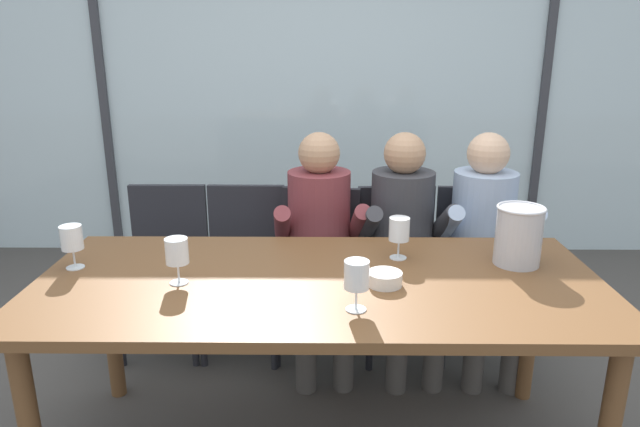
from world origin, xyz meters
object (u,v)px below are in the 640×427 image
object	(u,v)px
chair_right_of_center	(398,257)
person_pale_blue_shirt	(485,236)
wine_glass_center_pour	(399,231)
chair_near_curtain	(167,255)
wine_glass_by_left_taster	(357,277)
chair_center	(318,259)
chair_near_window_right	(476,258)
ice_bucket_primary	(519,235)
wine_glass_by_right_taster	(72,239)
tasting_bowl	(385,279)
wine_glass_near_bucket	(177,253)
chair_left_of_center	(245,255)
person_maroon_top	(320,235)
person_charcoal_jacket	(405,235)
dining_table	(319,297)

from	to	relation	value
chair_right_of_center	person_pale_blue_shirt	world-z (taller)	person_pale_blue_shirt
wine_glass_center_pour	chair_near_curtain	bearing A→B (deg)	149.17
wine_glass_by_left_taster	wine_glass_center_pour	world-z (taller)	same
chair_center	person_pale_blue_shirt	xyz separation A→B (m)	(0.85, -0.11, 0.17)
chair_near_window_right	ice_bucket_primary	size ratio (longest dim) A/B	3.63
chair_right_of_center	wine_glass_by_right_taster	xyz separation A→B (m)	(-1.38, -0.80, 0.38)
wine_glass_center_pour	wine_glass_by_right_taster	bearing A→B (deg)	-174.78
ice_bucket_primary	tasting_bowl	size ratio (longest dim) A/B	1.87
ice_bucket_primary	chair_center	bearing A→B (deg)	138.91
chair_near_curtain	chair_near_window_right	bearing A→B (deg)	-1.47
chair_center	wine_glass_near_bucket	size ratio (longest dim) A/B	5.00
chair_near_curtain	chair_left_of_center	world-z (taller)	same
ice_bucket_primary	wine_glass_by_right_taster	world-z (taller)	ice_bucket_primary
person_maroon_top	person_pale_blue_shirt	xyz separation A→B (m)	(0.83, -0.00, 0.00)
chair_left_of_center	person_maroon_top	bearing A→B (deg)	-20.87
chair_left_of_center	wine_glass_near_bucket	bearing A→B (deg)	-95.75
chair_right_of_center	wine_glass_by_right_taster	bearing A→B (deg)	-154.37
chair_near_window_right	wine_glass_near_bucket	xyz separation A→B (m)	(-1.35, -0.93, 0.38)
chair_right_of_center	person_maroon_top	xyz separation A→B (m)	(-0.42, -0.15, 0.17)
person_maroon_top	person_charcoal_jacket	bearing A→B (deg)	-4.53
chair_right_of_center	chair_near_window_right	bearing A→B (deg)	-6.32
chair_near_window_right	person_charcoal_jacket	xyz separation A→B (m)	(-0.41, -0.13, 0.17)
wine_glass_center_pour	tasting_bowl	bearing A→B (deg)	-106.96
chair_left_of_center	wine_glass_center_pour	bearing A→B (deg)	-42.74
chair_left_of_center	tasting_bowl	size ratio (longest dim) A/B	6.79
wine_glass_near_bucket	wine_glass_center_pour	bearing A→B (deg)	17.15
chair_center	person_maroon_top	distance (m)	0.21
chair_right_of_center	wine_glass_center_pour	size ratio (longest dim) A/B	5.00
chair_near_curtain	wine_glass_center_pour	bearing A→B (deg)	-31.31
chair_near_curtain	person_pale_blue_shirt	bearing A→B (deg)	-6.06
dining_table	chair_near_window_right	size ratio (longest dim) A/B	2.45
ice_bucket_primary	wine_glass_by_left_taster	bearing A→B (deg)	-147.96
wine_glass_center_pour	wine_glass_by_left_taster	bearing A→B (deg)	-112.73
tasting_bowl	wine_glass_center_pour	size ratio (longest dim) A/B	0.74
chair_center	chair_near_window_right	xyz separation A→B (m)	(0.85, 0.02, 0.00)
chair_center	wine_glass_by_left_taster	distance (m)	1.19
chair_center	wine_glass_by_left_taster	xyz separation A→B (m)	(0.14, -1.12, 0.38)
chair_near_curtain	person_maroon_top	size ratio (longest dim) A/B	0.73
chair_center	person_charcoal_jacket	distance (m)	0.49
chair_near_window_right	wine_glass_near_bucket	distance (m)	1.68
chair_left_of_center	chair_center	xyz separation A→B (m)	(0.40, -0.05, 0.00)
ice_bucket_primary	wine_glass_near_bucket	bearing A→B (deg)	-171.15
person_maroon_top	wine_glass_by_right_taster	xyz separation A→B (m)	(-0.96, -0.65, 0.21)
chair_right_of_center	chair_near_window_right	world-z (taller)	same
tasting_bowl	chair_right_of_center	bearing A→B (deg)	79.51
person_maroon_top	wine_glass_by_left_taster	size ratio (longest dim) A/B	6.83
chair_near_curtain	chair_right_of_center	bearing A→B (deg)	-1.16
chair_right_of_center	wine_glass_near_bucket	bearing A→B (deg)	-139.24
chair_near_curtain	wine_glass_by_left_taster	distance (m)	1.56
dining_table	person_pale_blue_shirt	xyz separation A→B (m)	(0.83, 0.75, -0.01)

